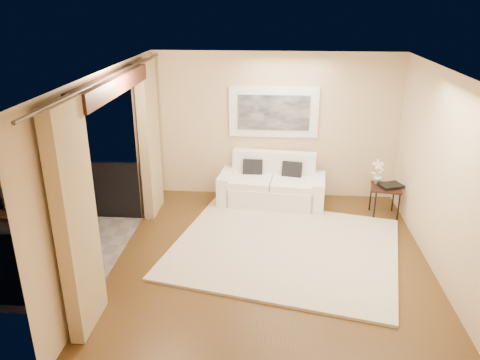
# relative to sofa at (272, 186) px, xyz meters

# --- Properties ---
(floor) EXTENTS (5.00, 5.00, 0.00)m
(floor) POSITION_rel_sofa_xyz_m (0.03, -2.09, -0.32)
(floor) COLOR #533818
(floor) RESTS_ON ground
(room_shell) EXTENTS (5.00, 6.40, 5.00)m
(room_shell) POSITION_rel_sofa_xyz_m (-2.10, -2.09, 2.20)
(room_shell) COLOR white
(room_shell) RESTS_ON ground
(balcony) EXTENTS (1.81, 2.60, 1.17)m
(balcony) POSITION_rel_sofa_xyz_m (-3.28, -2.09, -0.15)
(balcony) COLOR #605B56
(balcony) RESTS_ON ground
(curtains) EXTENTS (0.16, 4.80, 2.64)m
(curtains) POSITION_rel_sofa_xyz_m (-2.08, -2.09, 1.01)
(curtains) COLOR tan
(curtains) RESTS_ON ground
(artwork) EXTENTS (1.62, 0.07, 0.92)m
(artwork) POSITION_rel_sofa_xyz_m (-0.01, 0.38, 1.30)
(artwork) COLOR white
(artwork) RESTS_ON room_shell
(rug) EXTENTS (3.85, 3.53, 0.04)m
(rug) POSITION_rel_sofa_xyz_m (0.22, -1.72, -0.30)
(rug) COLOR beige
(rug) RESTS_ON floor
(sofa) EXTENTS (1.98, 1.00, 0.92)m
(sofa) POSITION_rel_sofa_xyz_m (0.00, 0.00, 0.00)
(sofa) COLOR white
(sofa) RESTS_ON floor
(side_table) EXTENTS (0.56, 0.56, 0.54)m
(side_table) POSITION_rel_sofa_xyz_m (1.96, -0.41, 0.16)
(side_table) COLOR black
(side_table) RESTS_ON floor
(tray) EXTENTS (0.46, 0.40, 0.05)m
(tray) POSITION_rel_sofa_xyz_m (2.03, -0.42, 0.24)
(tray) COLOR black
(tray) RESTS_ON side_table
(orchid) EXTENTS (0.26, 0.21, 0.44)m
(orchid) POSITION_rel_sofa_xyz_m (1.82, -0.28, 0.44)
(orchid) COLOR white
(orchid) RESTS_ON side_table
(bistro_table) EXTENTS (0.65, 0.65, 0.68)m
(bistro_table) POSITION_rel_sofa_xyz_m (-3.67, -2.08, 0.27)
(bistro_table) COLOR black
(bistro_table) RESTS_ON balcony
(balcony_chair_far) EXTENTS (0.47, 0.48, 0.93)m
(balcony_chair_far) POSITION_rel_sofa_xyz_m (-3.44, -1.27, 0.21)
(balcony_chair_far) COLOR black
(balcony_chair_far) RESTS_ON balcony
(balcony_chair_near) EXTENTS (0.53, 0.53, 0.96)m
(balcony_chair_near) POSITION_rel_sofa_xyz_m (-3.41, -2.05, 0.23)
(balcony_chair_near) COLOR black
(balcony_chair_near) RESTS_ON balcony
(ice_bucket) EXTENTS (0.18, 0.18, 0.20)m
(ice_bucket) POSITION_rel_sofa_xyz_m (-3.83, -2.03, 0.46)
(ice_bucket) COLOR white
(ice_bucket) RESTS_ON bistro_table
(candle) EXTENTS (0.06, 0.06, 0.07)m
(candle) POSITION_rel_sofa_xyz_m (-3.63, -1.91, 0.39)
(candle) COLOR red
(candle) RESTS_ON bistro_table
(vase) EXTENTS (0.04, 0.04, 0.18)m
(vase) POSITION_rel_sofa_xyz_m (-3.71, -2.25, 0.45)
(vase) COLOR silver
(vase) RESTS_ON bistro_table
(glass_a) EXTENTS (0.06, 0.06, 0.12)m
(glass_a) POSITION_rel_sofa_xyz_m (-3.57, -2.12, 0.42)
(glass_a) COLOR silver
(glass_a) RESTS_ON bistro_table
(glass_b) EXTENTS (0.06, 0.06, 0.12)m
(glass_b) POSITION_rel_sofa_xyz_m (-3.46, -2.10, 0.42)
(glass_b) COLOR silver
(glass_b) RESTS_ON bistro_table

